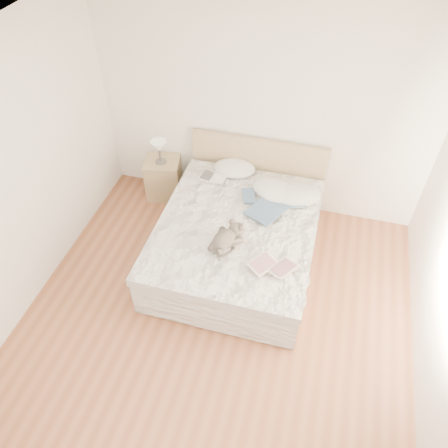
% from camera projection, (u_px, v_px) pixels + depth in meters
% --- Properties ---
extents(floor, '(4.00, 4.50, 0.00)m').
position_uv_depth(floor, '(209.00, 339.00, 4.45)').
color(floor, brown).
rests_on(floor, ground).
extents(ceiling, '(4.00, 4.50, 0.00)m').
position_uv_depth(ceiling, '(198.00, 98.00, 2.55)').
color(ceiling, silver).
rests_on(ceiling, ground).
extents(wall_back, '(4.00, 0.02, 2.70)m').
position_uv_depth(wall_back, '(262.00, 111.00, 5.04)').
color(wall_back, white).
rests_on(wall_back, ground).
extents(bed, '(1.72, 2.14, 1.00)m').
position_uv_depth(bed, '(238.00, 237.00, 5.05)').
color(bed, tan).
rests_on(bed, floor).
extents(nightstand, '(0.53, 0.49, 0.56)m').
position_uv_depth(nightstand, '(164.00, 178.00, 5.86)').
color(nightstand, '#9E895F').
rests_on(nightstand, floor).
extents(table_lamp, '(0.21, 0.21, 0.32)m').
position_uv_depth(table_lamp, '(159.00, 147.00, 5.49)').
color(table_lamp, '#534E49').
rests_on(table_lamp, nightstand).
extents(pillow_left, '(0.55, 0.40, 0.16)m').
position_uv_depth(pillow_left, '(234.00, 168.00, 5.43)').
color(pillow_left, white).
rests_on(pillow_left, bed).
extents(pillow_middle, '(0.64, 0.53, 0.17)m').
position_uv_depth(pillow_middle, '(275.00, 191.00, 5.12)').
color(pillow_middle, white).
rests_on(pillow_middle, bed).
extents(pillow_right, '(0.67, 0.56, 0.17)m').
position_uv_depth(pillow_right, '(297.00, 194.00, 5.08)').
color(pillow_right, silver).
rests_on(pillow_right, bed).
extents(blouse, '(0.71, 0.73, 0.02)m').
position_uv_depth(blouse, '(268.00, 208.00, 4.92)').
color(blouse, '#334C6A').
rests_on(blouse, bed).
extents(photo_book, '(0.35, 0.25, 0.02)m').
position_uv_depth(photo_book, '(213.00, 177.00, 5.32)').
color(photo_book, white).
rests_on(photo_book, bed).
extents(childrens_book, '(0.50, 0.46, 0.03)m').
position_uv_depth(childrens_book, '(273.00, 266.00, 4.32)').
color(childrens_book, beige).
rests_on(childrens_book, bed).
extents(teddy_bear, '(0.39, 0.46, 0.20)m').
position_uv_depth(teddy_bear, '(224.00, 244.00, 4.50)').
color(teddy_bear, '#574C44').
rests_on(teddy_bear, bed).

